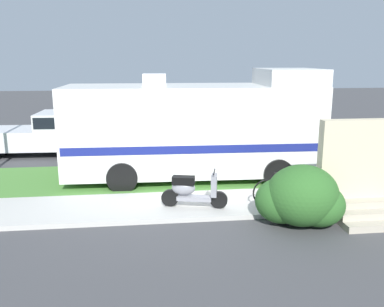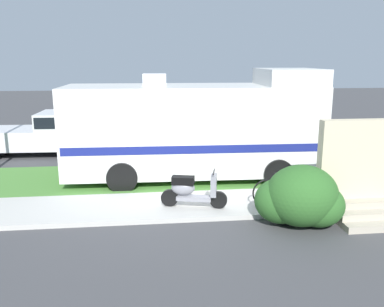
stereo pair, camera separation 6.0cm
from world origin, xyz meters
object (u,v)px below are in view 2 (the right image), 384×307
Objects in this scene: pickup_truck_far at (263,113)px; bottle_spare at (306,197)px; scooter at (191,190)px; pickup_truck_near at (47,131)px; motorhome_rv at (197,128)px; bicycle at (284,190)px; bottle_green at (358,192)px.

pickup_truck_far is 20.80× the size of bottle_spare.
bottle_spare is (-1.96, -10.96, -0.77)m from pickup_truck_far.
pickup_truck_near is at bearing 125.59° from scooter.
pickup_truck_near is at bearing 142.96° from motorhome_rv.
bottle_green is at bearing 10.07° from bicycle.
motorhome_rv reaches higher than bottle_spare.
bottle_spare is at bearing -40.82° from pickup_truck_near.
bottle_green is 0.93× the size of bottle_spare.
motorhome_rv is 3.13m from scooter.
pickup_truck_near is (-5.07, 7.09, 0.35)m from scooter.
bicycle is at bearing -103.23° from pickup_truck_far.
pickup_truck_far is at bearing 65.55° from scooter.
pickup_truck_far is at bearing 88.04° from bottle_green.
scooter is 0.32× the size of pickup_truck_near.
motorhome_rv is at bearing 80.33° from scooter.
scooter is at bearing -114.45° from pickup_truck_far.
motorhome_rv is at bearing 148.43° from bottle_green.
bottle_green is (2.24, 0.40, -0.28)m from bicycle.
bicycle is 10.36m from pickup_truck_near.
pickup_truck_near reaches higher than bicycle.
pickup_truck_far is at bearing 21.34° from pickup_truck_near.
bottle_green is at bearing -34.79° from pickup_truck_near.
pickup_truck_far is 22.39× the size of bottle_green.
motorhome_rv reaches higher than bottle_green.
scooter is 4.68m from bottle_green.
pickup_truck_near is 21.03× the size of bottle_green.
pickup_truck_near is at bearing 136.28° from bicycle.
scooter is 8.73m from pickup_truck_near.
bicycle is (2.41, -0.06, -0.07)m from scooter.
bottle_green is (4.65, 0.33, -0.35)m from scooter.
pickup_truck_far reaches higher than pickup_truck_near.
bottle_green is 1.62m from bottle_spare.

